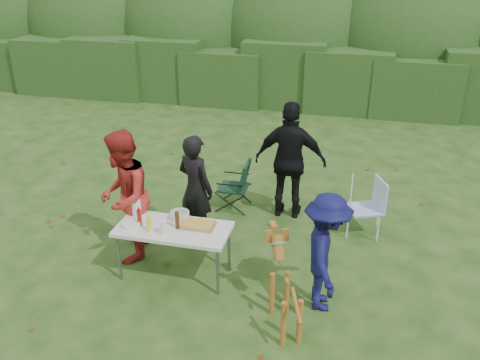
% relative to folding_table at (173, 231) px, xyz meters
% --- Properties ---
extents(ground, '(80.00, 80.00, 0.00)m').
position_rel_folding_table_xyz_m(ground, '(0.14, 0.24, -0.69)').
color(ground, '#1E4211').
extents(hedge_row, '(22.00, 1.40, 1.70)m').
position_rel_folding_table_xyz_m(hedge_row, '(0.14, 8.24, 0.16)').
color(hedge_row, '#23471C').
rests_on(hedge_row, ground).
extents(shrub_backdrop, '(20.00, 2.60, 3.20)m').
position_rel_folding_table_xyz_m(shrub_backdrop, '(0.14, 9.84, 0.91)').
color(shrub_backdrop, '#3D6628').
rests_on(shrub_backdrop, ground).
extents(folding_table, '(1.50, 0.70, 0.74)m').
position_rel_folding_table_xyz_m(folding_table, '(0.00, 0.00, 0.00)').
color(folding_table, silver).
rests_on(folding_table, ground).
extents(person_cook, '(0.72, 0.61, 1.67)m').
position_rel_folding_table_xyz_m(person_cook, '(-0.02, 1.00, 0.15)').
color(person_cook, black).
rests_on(person_cook, ground).
extents(person_red_jacket, '(0.92, 1.06, 1.89)m').
position_rel_folding_table_xyz_m(person_red_jacket, '(-0.82, 0.29, 0.26)').
color(person_red_jacket, '#A82722').
rests_on(person_red_jacket, ground).
extents(person_black_puffy, '(1.14, 0.48, 1.94)m').
position_rel_folding_table_xyz_m(person_black_puffy, '(1.23, 2.04, 0.28)').
color(person_black_puffy, black).
rests_on(person_black_puffy, ground).
extents(child, '(0.72, 1.07, 1.53)m').
position_rel_folding_table_xyz_m(child, '(2.00, -0.17, 0.08)').
color(child, '#101149').
rests_on(child, ground).
extents(dog, '(0.83, 1.16, 1.02)m').
position_rel_folding_table_xyz_m(dog, '(1.61, -0.70, -0.18)').
color(dog, '#9E6423').
rests_on(dog, ground).
extents(camping_chair, '(0.54, 0.54, 0.86)m').
position_rel_folding_table_xyz_m(camping_chair, '(0.28, 2.06, -0.25)').
color(camping_chair, '#133421').
rests_on(camping_chair, ground).
extents(lawn_chair, '(0.69, 0.69, 0.90)m').
position_rel_folding_table_xyz_m(lawn_chair, '(2.44, 1.76, -0.24)').
color(lawn_chair, '#658BE9').
rests_on(lawn_chair, ground).
extents(food_tray, '(0.45, 0.30, 0.02)m').
position_rel_folding_table_xyz_m(food_tray, '(0.31, 0.10, 0.06)').
color(food_tray, '#B7B7BA').
rests_on(food_tray, folding_table).
extents(focaccia_bread, '(0.40, 0.26, 0.04)m').
position_rel_folding_table_xyz_m(focaccia_bread, '(0.31, 0.10, 0.09)').
color(focaccia_bread, gold).
rests_on(focaccia_bread, food_tray).
extents(mustard_bottle, '(0.06, 0.06, 0.20)m').
position_rel_folding_table_xyz_m(mustard_bottle, '(-0.26, -0.16, 0.15)').
color(mustard_bottle, '#F1FD21').
rests_on(mustard_bottle, folding_table).
extents(ketchup_bottle, '(0.06, 0.06, 0.22)m').
position_rel_folding_table_xyz_m(ketchup_bottle, '(-0.45, -0.03, 0.16)').
color(ketchup_bottle, '#A0170B').
rests_on(ketchup_bottle, folding_table).
extents(beer_bottle, '(0.06, 0.06, 0.24)m').
position_rel_folding_table_xyz_m(beer_bottle, '(0.06, 0.00, 0.17)').
color(beer_bottle, '#47230F').
rests_on(beer_bottle, folding_table).
extents(paper_towel_roll, '(0.12, 0.12, 0.26)m').
position_rel_folding_table_xyz_m(paper_towel_roll, '(-0.59, 0.18, 0.18)').
color(paper_towel_roll, white).
rests_on(paper_towel_roll, folding_table).
extents(cup_stack, '(0.08, 0.08, 0.18)m').
position_rel_folding_table_xyz_m(cup_stack, '(-0.07, -0.18, 0.14)').
color(cup_stack, white).
rests_on(cup_stack, folding_table).
extents(pasta_bowl, '(0.26, 0.26, 0.10)m').
position_rel_folding_table_xyz_m(pasta_bowl, '(0.01, 0.25, 0.10)').
color(pasta_bowl, silver).
rests_on(pasta_bowl, folding_table).
extents(plate_stack, '(0.24, 0.24, 0.05)m').
position_rel_folding_table_xyz_m(plate_stack, '(-0.55, -0.10, 0.08)').
color(plate_stack, white).
rests_on(plate_stack, folding_table).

